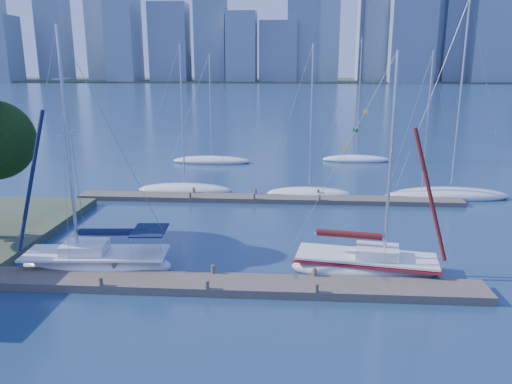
{
  "coord_description": "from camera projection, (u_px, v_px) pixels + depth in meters",
  "views": [
    {
      "loc": [
        3.7,
        -21.81,
        10.4
      ],
      "look_at": [
        1.92,
        4.0,
        3.78
      ],
      "focal_mm": 35.0,
      "sensor_mm": 36.0,
      "label": 1
    }
  ],
  "objects": [
    {
      "name": "bg_boat_5",
      "position": [
        450.0,
        194.0,
        40.11
      ],
      "size": [
        9.39,
        3.89,
        15.64
      ],
      "rotation": [
        0.0,
        0.0,
        0.16
      ],
      "color": "silver",
      "rests_on": "ground"
    },
    {
      "name": "bg_boat_1",
      "position": [
        185.0,
        189.0,
        41.75
      ],
      "size": [
        8.16,
        5.32,
        12.33
      ],
      "rotation": [
        0.0,
        0.0,
        0.42
      ],
      "color": "silver",
      "rests_on": "ground"
    },
    {
      "name": "sailboat_navy",
      "position": [
        96.0,
        250.0,
        25.89
      ],
      "size": [
        8.1,
        3.15,
        12.79
      ],
      "rotation": [
        0.0,
        0.0,
        0.07
      ],
      "color": "silver",
      "rests_on": "ground"
    },
    {
      "name": "bg_boat_6",
      "position": [
        212.0,
        160.0,
        54.43
      ],
      "size": [
        8.76,
        4.81,
        11.82
      ],
      "rotation": [
        0.0,
        0.0,
        0.33
      ],
      "color": "silver",
      "rests_on": "ground"
    },
    {
      "name": "sailboat_maroon",
      "position": [
        367.0,
        255.0,
        25.58
      ],
      "size": [
        7.92,
        3.69,
        11.59
      ],
      "rotation": [
        0.0,
        0.0,
        -0.16
      ],
      "color": "silver",
      "rests_on": "ground"
    },
    {
      "name": "bg_boat_7",
      "position": [
        356.0,
        159.0,
        55.28
      ],
      "size": [
        7.64,
        3.68,
        13.49
      ],
      "rotation": [
        0.0,
        0.0,
        -0.23
      ],
      "color": "silver",
      "rests_on": "ground"
    },
    {
      "name": "far_dock",
      "position": [
        267.0,
        199.0,
        39.19
      ],
      "size": [
        30.0,
        1.8,
        0.36
      ],
      "primitive_type": "cube",
      "color": "#4C4238",
      "rests_on": "ground"
    },
    {
      "name": "bg_boat_3",
      "position": [
        309.0,
        193.0,
        40.5
      ],
      "size": [
        7.17,
        3.44,
        12.32
      ],
      "rotation": [
        0.0,
        0.0,
        -0.18
      ],
      "color": "silver",
      "rests_on": "ground"
    },
    {
      "name": "far_shore",
      "position": [
        286.0,
        81.0,
        333.18
      ],
      "size": [
        800.0,
        100.0,
        1.5
      ],
      "primitive_type": "cube",
      "color": "#38472D",
      "rests_on": "ground"
    },
    {
      "name": "near_dock",
      "position": [
        210.0,
        284.0,
        23.85
      ],
      "size": [
        26.0,
        2.0,
        0.4
      ],
      "primitive_type": "cube",
      "color": "#4C4238",
      "rests_on": "ground"
    },
    {
      "name": "ground",
      "position": [
        210.0,
        288.0,
        23.9
      ],
      "size": [
        700.0,
        700.0,
        0.0
      ],
      "primitive_type": "plane",
      "color": "navy",
      "rests_on": "ground"
    },
    {
      "name": "skyline",
      "position": [
        319.0,
        22.0,
        294.73
      ],
      "size": [
        503.44,
        51.31,
        99.34
      ],
      "color": "gray",
      "rests_on": "ground"
    },
    {
      "name": "bg_boat_4",
      "position": [
        421.0,
        196.0,
        39.83
      ],
      "size": [
        6.13,
        3.23,
        11.74
      ],
      "rotation": [
        0.0,
        0.0,
        0.24
      ],
      "color": "silver",
      "rests_on": "ground"
    }
  ]
}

